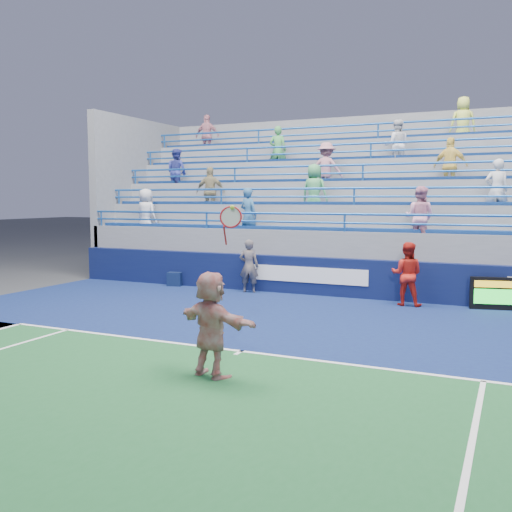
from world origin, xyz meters
The scene contains 8 objects.
ground centered at (0.00, 0.00, 0.00)m, with size 120.00×120.00×0.00m, color #333538.
sponsor_wall centered at (0.00, 6.50, 0.55)m, with size 18.00×0.32×1.10m.
bleacher_stand centered at (0.00, 10.27, 1.55)m, with size 18.00×5.60×6.13m.
serve_speed_board centered at (4.04, 6.20, 0.42)m, with size 1.20×0.39×0.83m.
judge_chair centered at (-5.42, 6.29, 0.26)m, with size 0.55×0.56×0.80m.
tennis_player centered at (0.21, -1.48, 0.84)m, with size 1.63×0.93×2.69m.
line_judge centered at (-2.72, 6.07, 0.80)m, with size 0.58×0.38×1.59m, color #161E3C.
ball_girl centered at (1.92, 5.87, 0.84)m, with size 0.81×0.63×1.67m, color red.
Camera 1 is at (4.46, -9.10, 2.78)m, focal length 40.00 mm.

